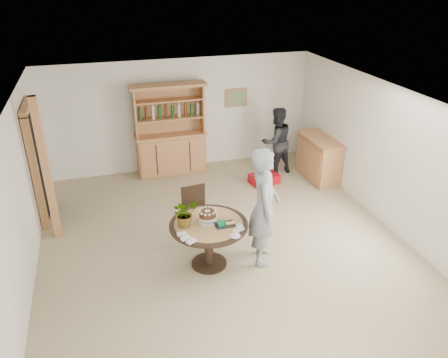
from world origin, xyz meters
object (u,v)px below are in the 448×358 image
hutch (171,144)px  dining_chair (196,210)px  adult_person (276,141)px  teen_boy (264,207)px  sideboard (319,158)px  red_suitcase (264,179)px  dining_table (209,232)px

hutch → dining_chair: (-0.08, -2.76, -0.15)m
dining_chair → adult_person: bearing=35.2°
dining_chair → adult_person: adult_person is taller
teen_boy → hutch: bearing=30.8°
sideboard → teen_boy: teen_boy is taller
red_suitcase → teen_boy: bearing=-121.9°
sideboard → teen_boy: (-2.27, -2.45, 0.49)m
dining_table → red_suitcase: (1.89, 2.45, -0.50)m
dining_table → teen_boy: size_ratio=0.63×
dining_chair → adult_person: (2.32, 2.04, 0.23)m
hutch → teen_boy: size_ratio=1.06×
sideboard → dining_table: size_ratio=1.05×
dining_table → adult_person: (2.31, 2.87, 0.16)m
hutch → adult_person: size_ratio=1.33×
hutch → adult_person: bearing=-17.9°
adult_person → sideboard: bearing=135.5°
dining_chair → sideboard: bearing=19.8°
sideboard → dining_table: sideboard is taller
dining_table → dining_chair: bearing=90.6°
dining_table → sideboard: bearing=37.0°
teen_boy → red_suitcase: 2.88m
adult_person → red_suitcase: adult_person is taller
teen_boy → sideboard: bearing=-23.8°
dining_chair → red_suitcase: (1.90, 1.62, -0.43)m
teen_boy → adult_person: size_ratio=1.25×
dining_table → teen_boy: teen_boy is taller
sideboard → teen_boy: bearing=-132.8°
dining_table → red_suitcase: dining_table is taller
hutch → dining_table: size_ratio=1.70×
hutch → adult_person: (2.24, -0.72, 0.08)m
hutch → dining_chair: size_ratio=2.16×
hutch → teen_boy: (0.77, -3.69, 0.27)m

